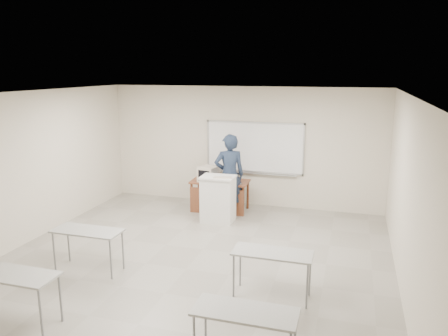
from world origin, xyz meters
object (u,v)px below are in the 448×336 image
(crt_monitor, at_px, (209,174))
(keyboard, at_px, (223,177))
(presenter, at_px, (229,175))
(instructor_desk, at_px, (219,190))
(laptop, at_px, (229,180))
(podium, at_px, (218,199))
(whiteboard, at_px, (255,148))
(mouse, at_px, (240,184))

(crt_monitor, height_order, keyboard, crt_monitor)
(crt_monitor, bearing_deg, presenter, -4.60)
(instructor_desk, height_order, keyboard, keyboard)
(instructor_desk, bearing_deg, laptop, -5.06)
(instructor_desk, xyz_separation_m, podium, (0.20, -0.69, -0.00))
(whiteboard, bearing_deg, podium, -108.81)
(crt_monitor, bearing_deg, whiteboard, 52.02)
(laptop, xyz_separation_m, mouse, (0.28, -0.08, -0.04))
(laptop, bearing_deg, instructor_desk, -159.40)
(podium, bearing_deg, crt_monitor, 123.78)
(podium, relative_size, crt_monitor, 2.38)
(whiteboard, relative_size, mouse, 28.70)
(instructor_desk, bearing_deg, presenter, -32.30)
(podium, distance_m, presenter, 0.68)
(keyboard, distance_m, presenter, 0.63)
(instructor_desk, relative_size, crt_monitor, 3.12)
(crt_monitor, height_order, laptop, crt_monitor)
(instructor_desk, distance_m, presenter, 0.58)
(laptop, xyz_separation_m, keyboard, (0.08, -0.80, 0.27))
(presenter, bearing_deg, crt_monitor, -42.54)
(whiteboard, height_order, laptop, whiteboard)
(whiteboard, xyz_separation_m, crt_monitor, (-0.95, -0.79, -0.55))
(instructor_desk, distance_m, laptop, 0.38)
(mouse, bearing_deg, whiteboard, 100.17)
(podium, height_order, presenter, presenter)
(podium, bearing_deg, instructor_desk, 106.29)
(mouse, bearing_deg, crt_monitor, -165.40)
(podium, distance_m, mouse, 0.73)
(whiteboard, xyz_separation_m, keyboard, (-0.35, -1.59, -0.41))
(instructor_desk, relative_size, mouse, 16.15)
(podium, xyz_separation_m, mouse, (0.35, 0.60, 0.23))
(whiteboard, bearing_deg, keyboard, -102.43)
(mouse, xyz_separation_m, keyboard, (-0.20, -0.72, 0.31))
(presenter, bearing_deg, keyboard, 66.88)
(mouse, distance_m, presenter, 0.33)
(mouse, relative_size, presenter, 0.04)
(mouse, height_order, keyboard, keyboard)
(whiteboard, relative_size, instructor_desk, 1.78)
(podium, bearing_deg, laptop, 84.20)
(podium, height_order, keyboard, keyboard)
(mouse, relative_size, keyboard, 0.21)
(crt_monitor, relative_size, keyboard, 1.09)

